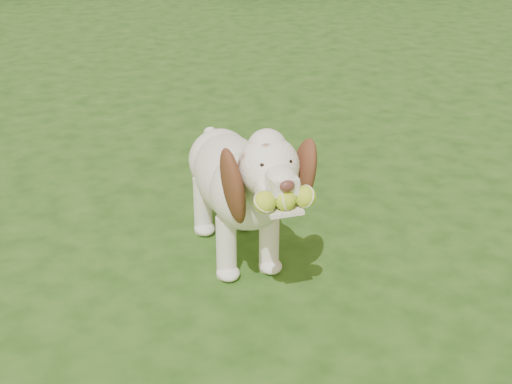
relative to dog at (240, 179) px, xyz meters
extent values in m
plane|color=#1D3F12|center=(0.59, 0.10, -0.48)|extent=(80.00, 80.00, 0.00)
ellipsoid|color=white|center=(0.00, 0.12, -0.04)|extent=(0.42, 0.77, 0.40)
ellipsoid|color=white|center=(0.01, -0.16, 0.00)|extent=(0.40, 0.40, 0.39)
ellipsoid|color=white|center=(-0.01, 0.39, -0.05)|extent=(0.37, 0.37, 0.36)
cylinder|color=white|center=(0.01, -0.31, 0.11)|extent=(0.22, 0.32, 0.31)
sphere|color=white|center=(0.02, -0.46, 0.26)|extent=(0.29, 0.29, 0.28)
sphere|color=white|center=(0.02, -0.44, 0.33)|extent=(0.19, 0.19, 0.18)
cube|color=white|center=(0.02, -0.62, 0.25)|extent=(0.12, 0.16, 0.07)
ellipsoid|color=#592D28|center=(0.03, -0.70, 0.27)|extent=(0.07, 0.04, 0.05)
cube|color=white|center=(0.02, -0.63, 0.14)|extent=(0.16, 0.18, 0.02)
ellipsoid|color=brown|center=(-0.14, -0.46, 0.18)|extent=(0.16, 0.26, 0.42)
ellipsoid|color=brown|center=(0.18, -0.44, 0.18)|extent=(0.16, 0.26, 0.42)
cylinder|color=white|center=(-0.02, 0.55, -0.01)|extent=(0.08, 0.20, 0.15)
cylinder|color=white|center=(-0.11, -0.14, -0.31)|extent=(0.11, 0.11, 0.34)
cylinder|color=white|center=(0.12, -0.14, -0.31)|extent=(0.11, 0.11, 0.34)
cylinder|color=white|center=(-0.13, 0.36, -0.31)|extent=(0.11, 0.11, 0.34)
cylinder|color=white|center=(0.10, 0.37, -0.31)|extent=(0.11, 0.11, 0.34)
sphere|color=#E1F137|center=(-0.07, -0.68, 0.20)|extent=(0.10, 0.10, 0.09)
sphere|color=#E1F137|center=(0.02, -0.68, 0.20)|extent=(0.10, 0.10, 0.09)
sphere|color=#E1F137|center=(0.11, -0.68, 0.20)|extent=(0.10, 0.10, 0.09)
camera|label=1|loc=(-0.80, -3.22, 1.49)|focal=50.00mm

